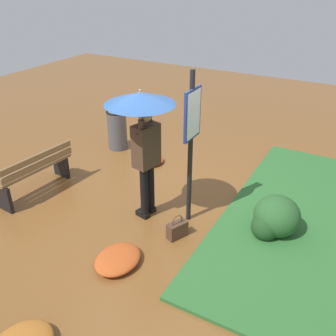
{
  "coord_description": "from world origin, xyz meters",
  "views": [
    {
      "loc": [
        4.34,
        2.67,
        3.45
      ],
      "look_at": [
        0.1,
        0.29,
        0.85
      ],
      "focal_mm": 40.58,
      "sensor_mm": 36.0,
      "label": 1
    }
  ],
  "objects_px": {
    "handbag": "(177,230)",
    "info_sign_post": "(192,132)",
    "person_with_umbrella": "(143,123)",
    "park_bench": "(34,172)",
    "trash_bin": "(117,130)"
  },
  "relations": [
    {
      "from": "info_sign_post",
      "to": "handbag",
      "type": "xyz_separation_m",
      "value": [
        0.48,
        0.05,
        -1.32
      ]
    },
    {
      "from": "info_sign_post",
      "to": "park_bench",
      "type": "distance_m",
      "value": 2.87
    },
    {
      "from": "trash_bin",
      "to": "person_with_umbrella",
      "type": "bearing_deg",
      "value": 45.25
    },
    {
      "from": "person_with_umbrella",
      "to": "trash_bin",
      "type": "distance_m",
      "value": 2.86
    },
    {
      "from": "person_with_umbrella",
      "to": "park_bench",
      "type": "distance_m",
      "value": 2.33
    },
    {
      "from": "trash_bin",
      "to": "info_sign_post",
      "type": "bearing_deg",
      "value": 57.54
    },
    {
      "from": "person_with_umbrella",
      "to": "trash_bin",
      "type": "height_order",
      "value": "person_with_umbrella"
    },
    {
      "from": "handbag",
      "to": "info_sign_post",
      "type": "bearing_deg",
      "value": -174.04
    },
    {
      "from": "person_with_umbrella",
      "to": "handbag",
      "type": "xyz_separation_m",
      "value": [
        0.2,
        0.66,
        -1.42
      ]
    },
    {
      "from": "park_bench",
      "to": "trash_bin",
      "type": "height_order",
      "value": "trash_bin"
    },
    {
      "from": "handbag",
      "to": "trash_bin",
      "type": "distance_m",
      "value": 3.26
    },
    {
      "from": "person_with_umbrella",
      "to": "info_sign_post",
      "type": "distance_m",
      "value": 0.68
    },
    {
      "from": "person_with_umbrella",
      "to": "handbag",
      "type": "bearing_deg",
      "value": 72.8
    },
    {
      "from": "handbag",
      "to": "person_with_umbrella",
      "type": "bearing_deg",
      "value": -107.2
    },
    {
      "from": "person_with_umbrella",
      "to": "info_sign_post",
      "type": "height_order",
      "value": "info_sign_post"
    }
  ]
}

